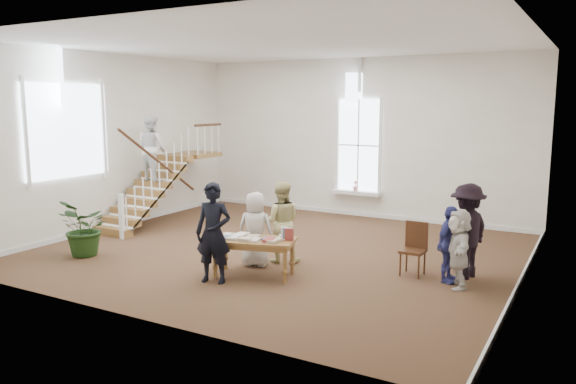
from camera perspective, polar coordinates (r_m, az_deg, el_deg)
The scene contains 12 objects.
ground at distance 12.56m, azimuth -0.77°, elevation -5.96°, with size 10.00×10.00×0.00m, color #4C331D.
room_shell at distance 16.33m, azimuth 6.99°, elevation -1.06°, with size 10.49×10.00×10.00m.
staircase at distance 15.42m, azimuth -13.46°, elevation 2.74°, with size 1.10×4.10×2.92m.
library_table at distance 10.62m, azimuth -3.47°, elevation -5.19°, with size 1.70×1.17×0.79m.
police_officer at distance 10.29m, azimuth -7.59°, elevation -4.14°, with size 0.67×0.44×1.85m, color black.
elderly_woman at distance 11.27m, azimuth -3.34°, elevation -3.79°, with size 0.74×0.48×1.51m, color beige.
person_yellow at distance 11.51m, azimuth -0.74°, elevation -3.06°, with size 0.82×0.64×1.68m, color #CBC17F.
woman_cluster_a at distance 10.65m, azimuth 16.04°, elevation -5.15°, with size 0.83×0.35×1.42m, color navy.
woman_cluster_b at distance 11.00m, azimuth 17.72°, elevation -3.79°, with size 1.15×0.66×1.79m, color black.
woman_cluster_c at distance 10.42m, azimuth 16.93°, elevation -5.52°, with size 1.31×0.42×1.41m, color beige.
floor_plant at distance 12.73m, azimuth -19.92°, elevation -3.46°, with size 1.11×0.96×1.23m, color #183310.
side_chair at distance 11.01m, azimuth 12.73°, elevation -5.30°, with size 0.45×0.45×1.02m.
Camera 1 is at (6.10, -10.48, 3.27)m, focal length 35.00 mm.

